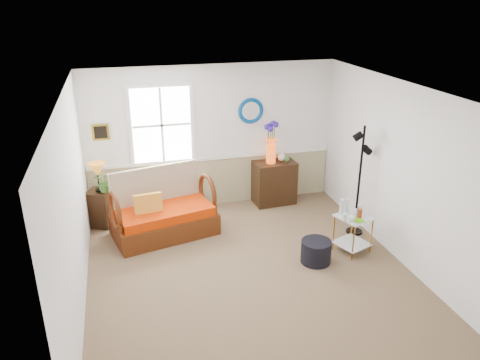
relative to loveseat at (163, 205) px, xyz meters
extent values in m
cube|color=brown|center=(1.04, -1.53, -0.53)|extent=(4.50, 5.00, 0.01)
cube|color=white|center=(1.04, -1.53, 2.07)|extent=(4.50, 5.00, 0.01)
cube|color=white|center=(1.04, 0.97, 0.77)|extent=(4.50, 0.01, 2.60)
cube|color=white|center=(1.04, -4.03, 0.77)|extent=(4.50, 0.01, 2.60)
cube|color=white|center=(-1.21, -1.53, 0.77)|extent=(0.01, 5.00, 2.60)
cube|color=white|center=(3.29, -1.53, 0.77)|extent=(0.01, 5.00, 2.60)
cube|color=tan|center=(1.04, 0.95, -0.08)|extent=(4.46, 0.02, 0.90)
cube|color=white|center=(1.04, 0.94, 0.39)|extent=(4.46, 0.04, 0.06)
cube|color=#B08F23|center=(-0.88, 0.95, 1.02)|extent=(0.28, 0.03, 0.28)
torus|color=#045BA7|center=(1.74, 0.95, 1.22)|extent=(0.47, 0.07, 0.47)
imported|color=#3D732C|center=(-0.88, 0.52, 0.25)|extent=(0.46, 0.47, 0.28)
cylinder|color=black|center=(2.07, -1.45, -0.36)|extent=(0.49, 0.49, 0.34)
camera|label=1|loc=(-0.57, -6.95, 3.22)|focal=35.00mm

